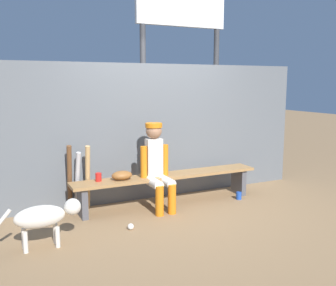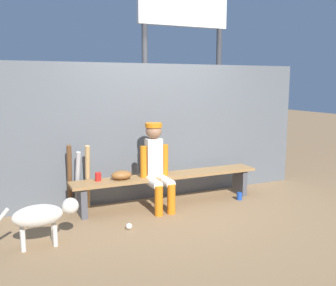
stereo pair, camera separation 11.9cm
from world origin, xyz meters
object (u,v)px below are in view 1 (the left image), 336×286
(cup_on_bench, at_px, (98,177))
(dog, at_px, (46,216))
(baseball_glove, at_px, (122,175))
(scoreboard, at_px, (184,32))
(player_seated, at_px, (157,163))
(bat_wood_dark, at_px, (70,178))
(bat_wood_tan, at_px, (88,178))
(baseball, at_px, (131,227))
(dugout_bench, at_px, (168,181))
(bat_aluminum_silver, at_px, (77,181))
(cup_on_ground, at_px, (239,196))

(cup_on_bench, xyz_separation_m, dog, (-0.79, -0.80, -0.15))
(baseball_glove, height_order, dog, baseball_glove)
(baseball_glove, bearing_deg, scoreboard, 40.32)
(player_seated, height_order, scoreboard, scoreboard)
(bat_wood_dark, bearing_deg, cup_on_bench, -34.81)
(player_seated, height_order, bat_wood_tan, player_seated)
(baseball, bearing_deg, bat_wood_dark, 117.54)
(baseball, bearing_deg, dugout_bench, 39.61)
(cup_on_bench, bearing_deg, bat_wood_dark, 145.19)
(dugout_bench, xyz_separation_m, bat_wood_dark, (-1.32, 0.29, 0.11))
(baseball_glove, xyz_separation_m, bat_aluminum_silver, (-0.53, 0.31, -0.09))
(baseball, xyz_separation_m, cup_on_bench, (-0.17, 0.73, 0.45))
(player_seated, distance_m, scoreboard, 2.80)
(bat_wood_tan, relative_size, cup_on_ground, 8.31)
(cup_on_ground, height_order, dog, dog)
(cup_on_ground, relative_size, scoreboard, 0.03)
(dugout_bench, height_order, bat_wood_tan, bat_wood_tan)
(scoreboard, bearing_deg, bat_aluminum_silver, -153.06)
(baseball_glove, height_order, bat_aluminum_silver, bat_aluminum_silver)
(cup_on_ground, bearing_deg, cup_on_bench, 171.42)
(baseball_glove, bearing_deg, player_seated, -12.82)
(dugout_bench, xyz_separation_m, cup_on_bench, (-0.99, 0.06, 0.14))
(dugout_bench, bearing_deg, baseball_glove, 180.00)
(bat_wood_dark, xyz_separation_m, cup_on_bench, (0.33, -0.23, 0.03))
(player_seated, relative_size, bat_wood_dark, 1.28)
(bat_wood_dark, distance_m, cup_on_ground, 2.46)
(baseball, bearing_deg, bat_aluminum_silver, 111.95)
(baseball, xyz_separation_m, scoreboard, (1.84, 2.12, 2.57))
(dog, bearing_deg, dugout_bench, 22.61)
(player_seated, relative_size, scoreboard, 0.31)
(dugout_bench, xyz_separation_m, bat_aluminum_silver, (-1.21, 0.31, 0.06))
(player_seated, distance_m, bat_wood_dark, 1.18)
(cup_on_bench, distance_m, scoreboard, 3.23)
(baseball_glove, bearing_deg, dugout_bench, 0.00)
(bat_wood_tan, distance_m, baseball, 1.03)
(cup_on_bench, bearing_deg, bat_aluminum_silver, 131.68)
(player_seated, relative_size, dog, 1.40)
(bat_aluminum_silver, height_order, baseball, bat_aluminum_silver)
(baseball_glove, relative_size, bat_wood_dark, 0.30)
(bat_wood_tan, bearing_deg, dog, -125.46)
(cup_on_ground, height_order, cup_on_bench, cup_on_bench)
(cup_on_ground, bearing_deg, bat_wood_dark, 167.22)
(bat_wood_tan, height_order, bat_aluminum_silver, bat_wood_tan)
(baseball, height_order, scoreboard, scoreboard)
(player_seated, xyz_separation_m, scoreboard, (1.24, 1.55, 1.97))
(bat_wood_dark, xyz_separation_m, scoreboard, (2.34, 1.16, 2.14))
(bat_aluminum_silver, relative_size, cup_on_bench, 7.47)
(baseball_glove, relative_size, cup_on_ground, 2.55)
(player_seated, relative_size, baseball, 15.93)
(player_seated, xyz_separation_m, cup_on_bench, (-0.77, 0.16, -0.14))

